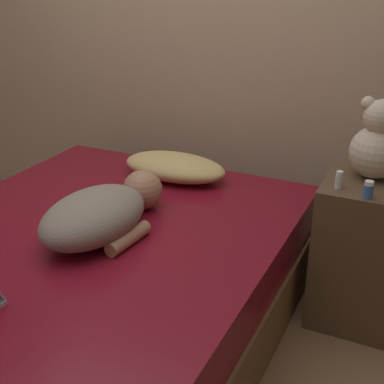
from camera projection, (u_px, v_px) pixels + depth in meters
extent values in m
plane|color=brown|center=(95.00, 334.00, 2.43)|extent=(12.00, 12.00, 0.00)
cube|color=tan|center=(210.00, 10.00, 2.94)|extent=(8.00, 0.06, 2.60)
cube|color=brown|center=(93.00, 308.00, 2.37)|extent=(1.55, 1.96, 0.29)
cube|color=maroon|center=(88.00, 259.00, 2.27)|extent=(1.52, 1.92, 0.21)
cube|color=brown|center=(369.00, 254.00, 2.41)|extent=(0.46, 0.42, 0.68)
ellipsoid|color=tan|center=(175.00, 167.00, 2.79)|extent=(0.56, 0.30, 0.13)
ellipsoid|color=gray|center=(94.00, 216.00, 2.18)|extent=(0.38, 0.56, 0.20)
sphere|color=#A87556|center=(143.00, 190.00, 2.45)|extent=(0.18, 0.18, 0.18)
cylinder|color=#A87556|center=(128.00, 238.00, 2.16)|extent=(0.08, 0.24, 0.06)
sphere|color=beige|center=(376.00, 152.00, 2.30)|extent=(0.23, 0.23, 0.23)
sphere|color=beige|center=(381.00, 117.00, 2.24)|extent=(0.15, 0.15, 0.15)
sphere|color=beige|center=(368.00, 103.00, 2.24)|extent=(0.06, 0.06, 0.06)
cylinder|color=#3866B2|center=(368.00, 191.00, 2.13)|extent=(0.04, 0.04, 0.06)
cylinder|color=white|center=(369.00, 183.00, 2.12)|extent=(0.04, 0.04, 0.02)
cylinder|color=silver|center=(339.00, 182.00, 2.22)|extent=(0.03, 0.03, 0.06)
cylinder|color=white|center=(340.00, 173.00, 2.21)|extent=(0.03, 0.03, 0.02)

